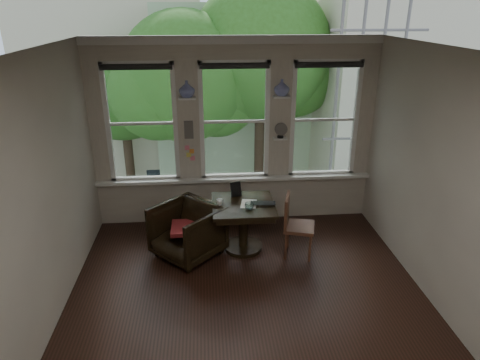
{
  "coord_description": "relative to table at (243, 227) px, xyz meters",
  "views": [
    {
      "loc": [
        -0.47,
        -4.37,
        3.4
      ],
      "look_at": [
        -0.03,
        0.9,
        1.24
      ],
      "focal_mm": 32.0,
      "sensor_mm": 36.0,
      "label": 1
    }
  ],
  "objects": [
    {
      "name": "ground",
      "position": [
        -0.05,
        -1.19,
        -0.38
      ],
      "size": [
        4.5,
        4.5,
        0.0
      ],
      "primitive_type": "plane",
      "color": "black",
      "rests_on": "ground"
    },
    {
      "name": "ceiling",
      "position": [
        -0.05,
        -1.19,
        2.62
      ],
      "size": [
        4.5,
        4.5,
        0.0
      ],
      "primitive_type": "plane",
      "rotation": [
        3.14,
        0.0,
        0.0
      ],
      "color": "silver",
      "rests_on": "ground"
    },
    {
      "name": "wall_back",
      "position": [
        -0.05,
        1.06,
        1.12
      ],
      "size": [
        4.5,
        0.0,
        4.5
      ],
      "primitive_type": "plane",
      "rotation": [
        1.57,
        0.0,
        0.0
      ],
      "color": "beige",
      "rests_on": "ground"
    },
    {
      "name": "wall_front",
      "position": [
        -0.05,
        -3.44,
        1.12
      ],
      "size": [
        4.5,
        0.0,
        4.5
      ],
      "primitive_type": "plane",
      "rotation": [
        -1.57,
        0.0,
        0.0
      ],
      "color": "beige",
      "rests_on": "ground"
    },
    {
      "name": "wall_left",
      "position": [
        -2.3,
        -1.19,
        1.12
      ],
      "size": [
        0.0,
        4.5,
        4.5
      ],
      "primitive_type": "plane",
      "rotation": [
        1.57,
        0.0,
        1.57
      ],
      "color": "beige",
      "rests_on": "ground"
    },
    {
      "name": "wall_right",
      "position": [
        2.2,
        -1.19,
        1.12
      ],
      "size": [
        0.0,
        4.5,
        4.5
      ],
      "primitive_type": "plane",
      "rotation": [
        1.57,
        0.0,
        -1.57
      ],
      "color": "beige",
      "rests_on": "ground"
    },
    {
      "name": "window_left",
      "position": [
        -1.5,
        1.06,
        1.32
      ],
      "size": [
        1.1,
        0.12,
        1.9
      ],
      "primitive_type": null,
      "color": "white",
      "rests_on": "ground"
    },
    {
      "name": "window_center",
      "position": [
        -0.05,
        1.06,
        1.32
      ],
      "size": [
        1.1,
        0.12,
        1.9
      ],
      "primitive_type": null,
      "color": "white",
      "rests_on": "ground"
    },
    {
      "name": "window_right",
      "position": [
        1.4,
        1.06,
        1.32
      ],
      "size": [
        1.1,
        0.12,
        1.9
      ],
      "primitive_type": null,
      "color": "white",
      "rests_on": "ground"
    },
    {
      "name": "shelf_left",
      "position": [
        -0.77,
        0.96,
        1.73
      ],
      "size": [
        0.26,
        0.16,
        0.03
      ],
      "primitive_type": "cube",
      "color": "white",
      "rests_on": "ground"
    },
    {
      "name": "shelf_right",
      "position": [
        0.68,
        0.96,
        1.73
      ],
      "size": [
        0.26,
        0.16,
        0.03
      ],
      "primitive_type": "cube",
      "color": "white",
      "rests_on": "ground"
    },
    {
      "name": "intercom",
      "position": [
        -0.77,
        0.99,
        1.23
      ],
      "size": [
        0.14,
        0.06,
        0.28
      ],
      "primitive_type": "cube",
      "color": "#59544F",
      "rests_on": "ground"
    },
    {
      "name": "sticky_notes",
      "position": [
        -0.77,
        1.0,
        0.88
      ],
      "size": [
        0.16,
        0.01,
        0.24
      ],
      "primitive_type": null,
      "color": "pink",
      "rests_on": "ground"
    },
    {
      "name": "desk_fan",
      "position": [
        0.68,
        0.94,
        1.16
      ],
      "size": [
        0.2,
        0.2,
        0.24
      ],
      "primitive_type": null,
      "color": "#59544F",
      "rests_on": "ground"
    },
    {
      "name": "vase_left",
      "position": [
        -0.77,
        0.96,
        1.86
      ],
      "size": [
        0.24,
        0.24,
        0.25
      ],
      "primitive_type": "imported",
      "color": "silver",
      "rests_on": "shelf_left"
    },
    {
      "name": "vase_right",
      "position": [
        0.68,
        0.96,
        1.86
      ],
      "size": [
        0.24,
        0.24,
        0.25
      ],
      "primitive_type": "imported",
      "color": "silver",
      "rests_on": "shelf_right"
    },
    {
      "name": "table",
      "position": [
        0.0,
        0.0,
        0.0
      ],
      "size": [
        0.9,
        0.9,
        0.75
      ],
      "primitive_type": null,
      "color": "black",
      "rests_on": "ground"
    },
    {
      "name": "armchair_left",
      "position": [
        -0.82,
        -0.1,
        0.02
      ],
      "size": [
        1.21,
        1.2,
        0.79
      ],
      "primitive_type": "imported",
      "rotation": [
        0.0,
        0.0,
        -0.79
      ],
      "color": "black",
      "rests_on": "ground"
    },
    {
      "name": "cushion_red",
      "position": [
        -0.82,
        -0.1,
        0.08
      ],
      "size": [
        0.45,
        0.45,
        0.06
      ],
      "primitive_type": "cube",
      "color": "maroon",
      "rests_on": "armchair_left"
    },
    {
      "name": "side_chair_right",
      "position": [
        0.79,
        -0.22,
        0.09
      ],
      "size": [
        0.52,
        0.52,
        0.92
      ],
      "primitive_type": null,
      "rotation": [
        0.0,
        0.0,
        1.3
      ],
      "color": "#4C251B",
      "rests_on": "ground"
    },
    {
      "name": "laptop",
      "position": [
        0.27,
        -0.1,
        0.39
      ],
      "size": [
        0.38,
        0.27,
        0.03
      ],
      "primitive_type": "imported",
      "rotation": [
        0.0,
        0.0,
        -0.11
      ],
      "color": "black",
      "rests_on": "table"
    },
    {
      "name": "mug",
      "position": [
        -0.34,
        -0.02,
        0.42
      ],
      "size": [
        0.11,
        0.11,
        0.09
      ],
      "primitive_type": "imported",
      "rotation": [
        0.0,
        0.0,
        -0.15
      ],
      "color": "white",
      "rests_on": "table"
    },
    {
      "name": "drinking_glass",
      "position": [
        0.06,
        -0.2,
        0.42
      ],
      "size": [
        0.13,
        0.13,
        0.1
      ],
      "primitive_type": "imported",
      "rotation": [
        0.0,
        0.0,
        0.01
      ],
      "color": "white",
      "rests_on": "table"
    },
    {
      "name": "tablet",
      "position": [
        -0.09,
        0.28,
        0.48
      ],
      "size": [
        0.18,
        0.12,
        0.22
      ],
      "primitive_type": "cube",
      "rotation": [
        -0.26,
        0.0,
        0.3
      ],
      "color": "black",
      "rests_on": "table"
    },
    {
      "name": "papers",
      "position": [
        0.08,
        -0.01,
        0.38
      ],
      "size": [
        0.27,
        0.34,
        0.0
      ],
      "primitive_type": "cube",
      "rotation": [
        0.0,
        0.0,
        -0.19
      ],
      "color": "silver",
      "rests_on": "table"
    }
  ]
}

